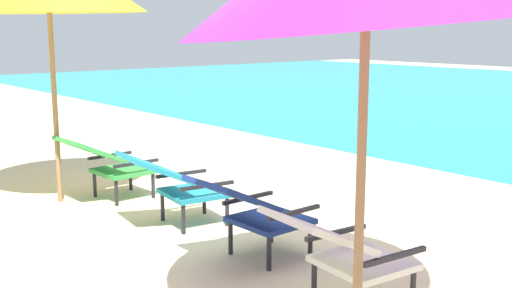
{
  "coord_description": "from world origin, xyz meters",
  "views": [
    {
      "loc": [
        3.96,
        -2.96,
        1.7
      ],
      "look_at": [
        0.0,
        0.37,
        0.75
      ],
      "focal_mm": 44.01,
      "sensor_mm": 36.0,
      "label": 1
    }
  ],
  "objects_px": {
    "lounge_chair_near_right": "(253,209)",
    "lounge_chair_far_left": "(107,161)",
    "lounge_chair_near_left": "(176,181)",
    "lounge_chair_far_right": "(343,249)"
  },
  "relations": [
    {
      "from": "lounge_chair_near_right",
      "to": "lounge_chair_far_right",
      "type": "distance_m",
      "value": 1.01
    },
    {
      "from": "lounge_chair_near_left",
      "to": "lounge_chair_far_right",
      "type": "height_order",
      "value": "same"
    },
    {
      "from": "lounge_chair_near_left",
      "to": "lounge_chair_far_right",
      "type": "relative_size",
      "value": 1.02
    },
    {
      "from": "lounge_chair_near_right",
      "to": "lounge_chair_far_left",
      "type": "bearing_deg",
      "value": -178.78
    },
    {
      "from": "lounge_chair_near_left",
      "to": "lounge_chair_far_left",
      "type": "bearing_deg",
      "value": -176.81
    },
    {
      "from": "lounge_chair_far_right",
      "to": "lounge_chair_near_left",
      "type": "bearing_deg",
      "value": 175.94
    },
    {
      "from": "lounge_chair_far_left",
      "to": "lounge_chair_near_right",
      "type": "height_order",
      "value": "same"
    },
    {
      "from": "lounge_chair_near_right",
      "to": "lounge_chair_far_right",
      "type": "height_order",
      "value": "same"
    },
    {
      "from": "lounge_chair_near_left",
      "to": "lounge_chair_near_right",
      "type": "bearing_deg",
      "value": -0.91
    },
    {
      "from": "lounge_chair_far_left",
      "to": "lounge_chair_near_left",
      "type": "relative_size",
      "value": 0.95
    }
  ]
}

